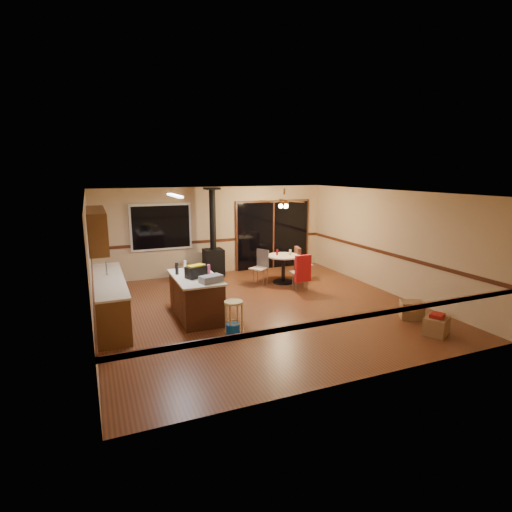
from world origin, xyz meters
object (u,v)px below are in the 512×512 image
wood_stove (213,253)px  chair_left (261,263)px  dining_table (283,264)px  box_corner_a (436,326)px  toolbox_grey (211,279)px  chair_near (302,268)px  bar_stool (234,317)px  chair_right (298,259)px  box_under_window (187,272)px  box_corner_b (412,310)px  toolbox_black (196,272)px  kitchen_island (196,297)px  blue_bucket (233,329)px

wood_stove → chair_left: wood_stove is taller
dining_table → box_corner_a: bearing=-76.3°
toolbox_grey → chair_near: toolbox_grey is taller
bar_stool → chair_right: (2.99, 2.94, 0.27)m
wood_stove → box_under_window: wood_stove is taller
wood_stove → dining_table: bearing=-40.0°
bar_stool → toolbox_grey: bearing=115.1°
chair_near → box_corner_b: bearing=-66.0°
wood_stove → bar_stool: wood_stove is taller
bar_stool → chair_left: 3.54m
bar_stool → box_corner_b: 3.80m
toolbox_grey → toolbox_black: (-0.18, 0.47, 0.05)m
dining_table → kitchen_island: bearing=-149.6°
bar_stool → box_corner_a: size_ratio=1.42×
toolbox_black → bar_stool: toolbox_black is taller
chair_right → box_corner_a: (0.54, -4.47, -0.42)m
toolbox_black → chair_right: toolbox_black is taller
chair_near → box_corner_b: 2.91m
blue_bucket → dining_table: size_ratio=0.29×
toolbox_grey → blue_bucket: (0.23, -0.62, -0.86)m
chair_left → box_corner_a: (1.68, -4.52, -0.42)m
blue_bucket → box_corner_a: (3.57, -1.47, 0.06)m
blue_bucket → dining_table: (2.50, 2.90, 0.42)m
wood_stove → box_corner_a: (2.67, -5.72, -0.56)m
blue_bucket → box_under_window: box_under_window is taller
wood_stove → chair_left: bearing=-50.1°
dining_table → bar_stool: bearing=-130.9°
box_corner_a → box_corner_b: box_corner_b is taller
chair_right → box_corner_a: size_ratio=1.54×
box_under_window → blue_bucket: bearing=-91.3°
wood_stove → box_corner_b: (2.88, -4.86, -0.55)m
kitchen_island → chair_left: size_ratio=3.05×
kitchen_island → chair_right: bearing=27.7°
blue_bucket → box_corner_a: 3.86m
chair_near → chair_right: same height
toolbox_black → box_corner_a: 4.81m
box_corner_b → dining_table: bearing=110.0°
toolbox_grey → box_corner_a: size_ratio=0.97×
dining_table → box_corner_b: size_ratio=2.01×
wood_stove → bar_stool: size_ratio=3.89×
wood_stove → toolbox_black: (-1.31, -3.15, 0.29)m
wood_stove → blue_bucket: bearing=-101.9°
dining_table → wood_stove: bearing=140.0°
toolbox_black → box_corner_b: size_ratio=0.94×
kitchen_island → chair_right: (3.43, 1.80, 0.14)m
toolbox_grey → box_corner_b: bearing=-17.2°
dining_table → toolbox_black: bearing=-148.2°
kitchen_island → toolbox_grey: (0.18, -0.57, 0.52)m
blue_bucket → box_corner_b: (3.78, -0.61, 0.07)m
toolbox_grey → box_corner_a: 4.41m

